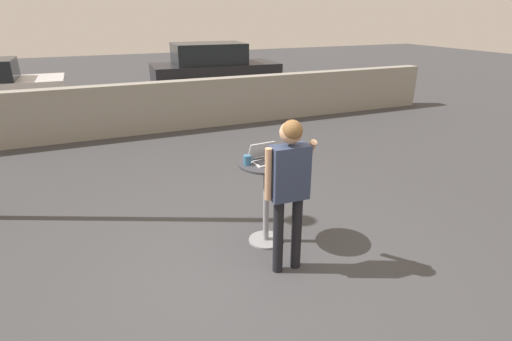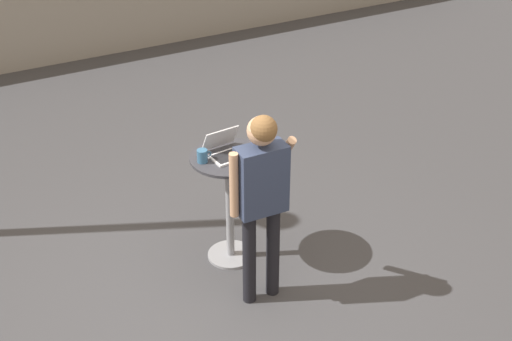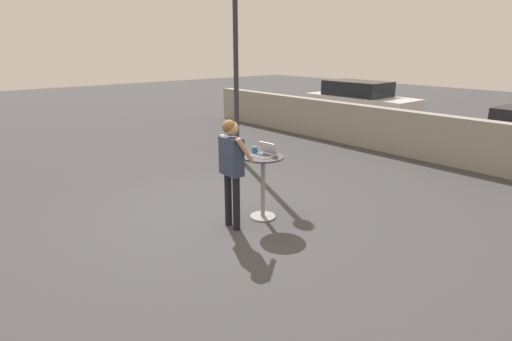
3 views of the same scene
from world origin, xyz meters
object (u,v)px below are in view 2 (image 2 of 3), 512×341
at_px(coffee_mug, 202,156).
at_px(cafe_table, 229,192).
at_px(standing_person, 261,187).
at_px(laptop, 226,149).

bearing_deg(coffee_mug, cafe_table, -4.58).
xyz_separation_m(cafe_table, coffee_mug, (-0.23, 0.02, 0.41)).
bearing_deg(standing_person, coffee_mug, 108.10).
height_order(cafe_table, coffee_mug, coffee_mug).
relative_size(cafe_table, standing_person, 0.61).
bearing_deg(standing_person, laptop, 88.28).
bearing_deg(cafe_table, coffee_mug, 175.42).
relative_size(laptop, standing_person, 0.20).
distance_m(coffee_mug, standing_person, 0.66).
relative_size(cafe_table, laptop, 3.08).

